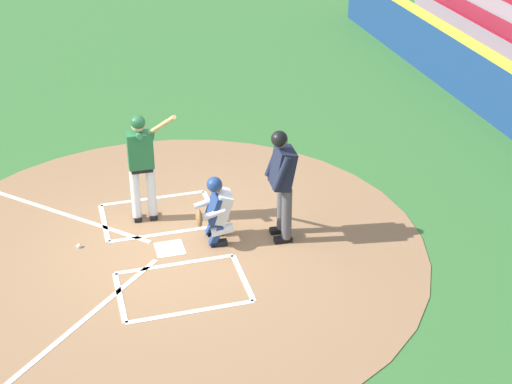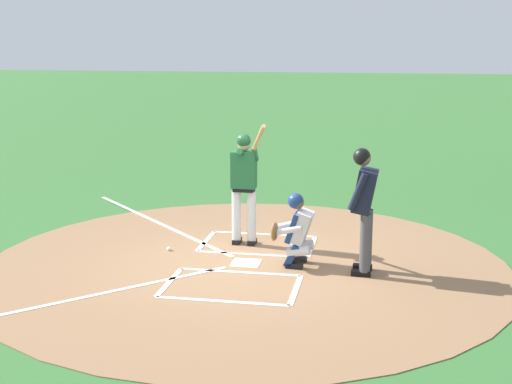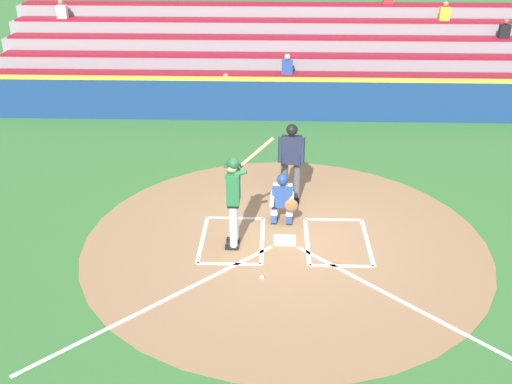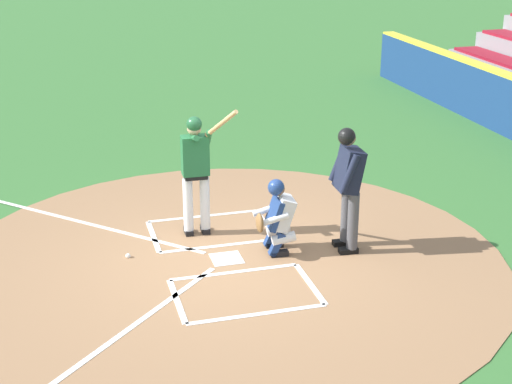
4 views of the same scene
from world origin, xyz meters
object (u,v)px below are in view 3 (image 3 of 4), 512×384
at_px(batter, 234,196).
at_px(plate_umpire, 291,157).
at_px(catcher, 283,198).
at_px(baseball, 262,277).

xyz_separation_m(batter, plate_umpire, (-1.12, -1.99, -0.02)).
distance_m(batter, catcher, 1.45).
height_order(batter, catcher, batter).
distance_m(plate_umpire, baseball, 3.34).
bearing_deg(batter, baseball, 116.30).
xyz_separation_m(batter, catcher, (-0.94, -0.98, -0.51)).
xyz_separation_m(batter, baseball, (-0.56, 1.14, -1.06)).
bearing_deg(baseball, batter, -63.70).
bearing_deg(plate_umpire, batter, 60.49).
height_order(batter, baseball, batter).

